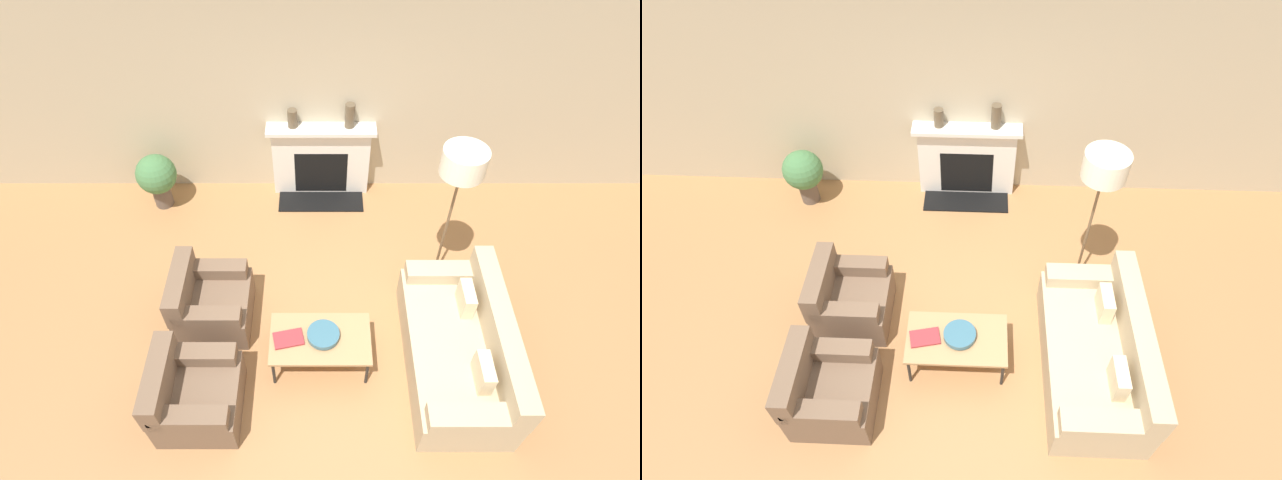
{
  "view_description": "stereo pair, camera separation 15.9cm",
  "coord_description": "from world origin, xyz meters",
  "views": [
    {
      "loc": [
        -0.22,
        -2.54,
        4.77
      ],
      "look_at": [
        -0.22,
        1.33,
        0.45
      ],
      "focal_mm": 28.0,
      "sensor_mm": 36.0,
      "label": 1
    },
    {
      "loc": [
        -0.06,
        -2.53,
        4.77
      ],
      "look_at": [
        -0.22,
        1.33,
        0.45
      ],
      "focal_mm": 28.0,
      "sensor_mm": 36.0,
      "label": 2
    }
  ],
  "objects": [
    {
      "name": "ground_plane",
      "position": [
        0.0,
        0.0,
        0.0
      ],
      "size": [
        18.0,
        18.0,
        0.0
      ],
      "primitive_type": "plane",
      "color": "#A87547"
    },
    {
      "name": "coffee_table",
      "position": [
        -0.22,
        0.04,
        0.4
      ],
      "size": [
        1.01,
        0.59,
        0.43
      ],
      "color": "tan",
      "rests_on": "ground_plane"
    },
    {
      "name": "potted_plant",
      "position": [
        -2.35,
        2.41,
        0.48
      ],
      "size": [
        0.52,
        0.52,
        0.79
      ],
      "color": "brown",
      "rests_on": "ground_plane"
    },
    {
      "name": "mantel_vase_center_left",
      "position": [
        0.15,
        2.72,
        1.2
      ],
      "size": [
        0.12,
        0.12,
        0.32
      ],
      "color": "brown",
      "rests_on": "fireplace"
    },
    {
      "name": "couch",
      "position": [
        1.18,
        -0.01,
        0.31
      ],
      "size": [
        0.92,
        1.82,
        0.84
      ],
      "rotation": [
        0.0,
        0.0,
        -1.57
      ],
      "color": "tan",
      "rests_on": "ground_plane"
    },
    {
      "name": "bowl",
      "position": [
        -0.19,
        0.05,
        0.48
      ],
      "size": [
        0.32,
        0.32,
        0.07
      ],
      "color": "#38667A",
      "rests_on": "coffee_table"
    },
    {
      "name": "floor_lamp",
      "position": [
        1.13,
        1.12,
        1.64
      ],
      "size": [
        0.44,
        0.44,
        1.91
      ],
      "color": "brown",
      "rests_on": "ground_plane"
    },
    {
      "name": "book",
      "position": [
        -0.54,
        0.02,
        0.44
      ],
      "size": [
        0.33,
        0.25,
        0.02
      ],
      "rotation": [
        0.0,
        0.0,
        0.21
      ],
      "color": "#9E2D33",
      "rests_on": "coffee_table"
    },
    {
      "name": "armchair_far",
      "position": [
        -1.41,
        0.54,
        0.3
      ],
      "size": [
        0.78,
        0.8,
        0.79
      ],
      "rotation": [
        0.0,
        0.0,
        1.57
      ],
      "color": "brown",
      "rests_on": "ground_plane"
    },
    {
      "name": "armchair_near",
      "position": [
        -1.41,
        -0.5,
        0.3
      ],
      "size": [
        0.78,
        0.8,
        0.79
      ],
      "rotation": [
        0.0,
        0.0,
        1.57
      ],
      "color": "brown",
      "rests_on": "ground_plane"
    },
    {
      "name": "fireplace",
      "position": [
        -0.21,
        2.71,
        0.51
      ],
      "size": [
        1.4,
        0.59,
        1.04
      ],
      "color": "silver",
      "rests_on": "ground_plane"
    },
    {
      "name": "wall_back",
      "position": [
        0.0,
        2.85,
        1.45
      ],
      "size": [
        18.0,
        0.06,
        2.9
      ],
      "color": "#BCAD8E",
      "rests_on": "ground_plane"
    },
    {
      "name": "mantel_vase_left",
      "position": [
        -0.57,
        2.72,
        1.16
      ],
      "size": [
        0.12,
        0.12,
        0.24
      ],
      "color": "brown",
      "rests_on": "fireplace"
    }
  ]
}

